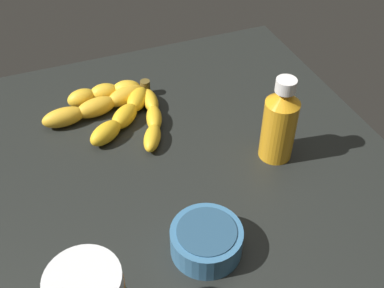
{
  "coord_description": "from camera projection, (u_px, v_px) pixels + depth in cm",
  "views": [
    {
      "loc": [
        -49.41,
        20.63,
        56.32
      ],
      "look_at": [
        2.05,
        0.64,
        5.67
      ],
      "focal_mm": 42.67,
      "sensor_mm": 36.0,
      "label": 1
    }
  ],
  "objects": [
    {
      "name": "ground_plane",
      "position": [
        200.0,
        183.0,
        0.79
      ],
      "size": [
        85.67,
        70.25,
        4.16
      ],
      "primitive_type": "cube",
      "color": "black"
    },
    {
      "name": "banana_bunch",
      "position": [
        115.0,
        108.0,
        0.88
      ],
      "size": [
        22.06,
        22.85,
        3.64
      ],
      "color": "gold",
      "rests_on": "ground_plane"
    },
    {
      "name": "honey_bottle",
      "position": [
        280.0,
        124.0,
        0.76
      ],
      "size": [
        5.81,
        5.81,
        15.96
      ],
      "color": "orange",
      "rests_on": "ground_plane"
    },
    {
      "name": "small_bowl",
      "position": [
        206.0,
        240.0,
        0.65
      ],
      "size": [
        10.41,
        10.41,
        4.46
      ],
      "color": "teal",
      "rests_on": "ground_plane"
    }
  ]
}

